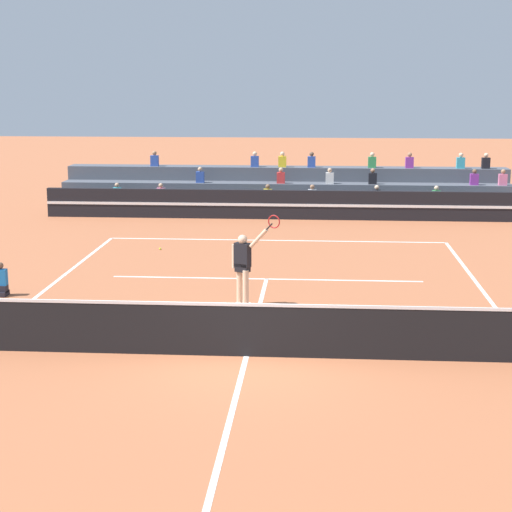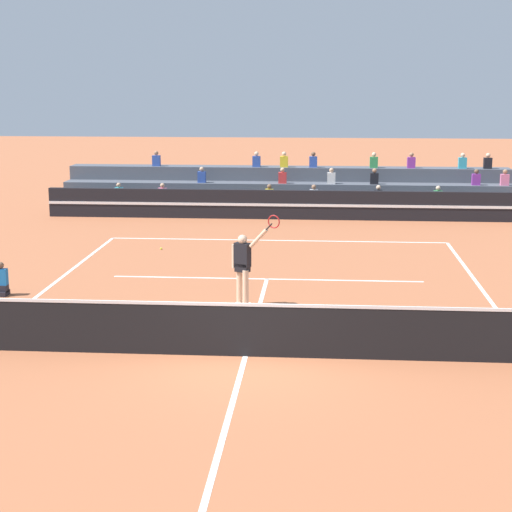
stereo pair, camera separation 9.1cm
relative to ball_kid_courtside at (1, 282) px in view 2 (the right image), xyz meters
The scene contains 8 objects.
ground_plane 7.65m from the ball_kid_courtside, 33.30° to the right, with size 120.00×120.00×0.00m, color #AD603D.
court_lines 7.65m from the ball_kid_courtside, 33.30° to the right, with size 11.10×23.90×0.01m.
tennis_net 7.64m from the ball_kid_courtside, 33.30° to the right, with size 12.00×0.10×1.10m.
sponsor_banner_wall 13.63m from the ball_kid_courtside, 62.06° to the left, with size 18.00×0.26×1.10m.
bleacher_stand 15.92m from the ball_kid_courtside, 66.27° to the left, with size 17.97×2.85×2.28m.
ball_kid_courtside is the anchor object (origin of this frame).
tennis_player 6.09m from the ball_kid_courtside, ahead, with size 1.20×0.73×2.31m.
tennis_ball 6.57m from the ball_kid_courtside, 64.30° to the left, with size 0.07×0.07×0.07m, color #C6DB33.
Camera 2 is at (1.41, -15.63, 5.28)m, focal length 60.00 mm.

